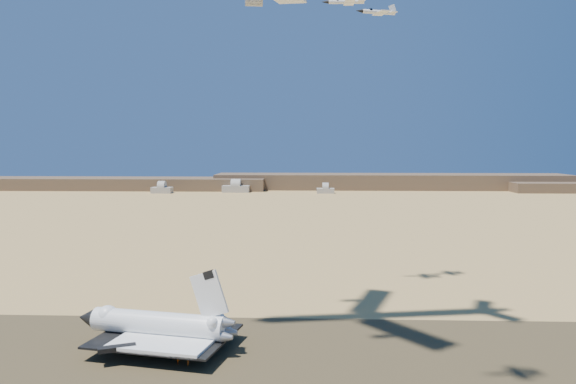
{
  "coord_description": "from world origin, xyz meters",
  "views": [
    {
      "loc": [
        23.91,
        -139.52,
        51.61
      ],
      "look_at": [
        17.9,
        8.0,
        39.52
      ],
      "focal_mm": 35.0,
      "sensor_mm": 36.0,
      "label": 1
    }
  ],
  "objects_px": {
    "crew_a": "(188,362)",
    "crew_b": "(178,360)",
    "chase_jet_d": "(345,2)",
    "chase_jet_e": "(378,12)",
    "shuttle": "(157,327)",
    "crew_c": "(196,355)"
  },
  "relations": [
    {
      "from": "crew_a",
      "to": "crew_b",
      "type": "xyz_separation_m",
      "value": [
        -2.61,
        1.17,
        0.04
      ]
    },
    {
      "from": "crew_b",
      "to": "chase_jet_d",
      "type": "height_order",
      "value": "chase_jet_d"
    },
    {
      "from": "crew_a",
      "to": "chase_jet_e",
      "type": "bearing_deg",
      "value": -13.23
    },
    {
      "from": "shuttle",
      "to": "crew_b",
      "type": "xyz_separation_m",
      "value": [
        7.72,
        -9.86,
        -4.78
      ]
    },
    {
      "from": "shuttle",
      "to": "chase_jet_d",
      "type": "bearing_deg",
      "value": 62.33
    },
    {
      "from": "crew_b",
      "to": "chase_jet_e",
      "type": "height_order",
      "value": "chase_jet_e"
    },
    {
      "from": "crew_a",
      "to": "shuttle",
      "type": "bearing_deg",
      "value": 63.45
    },
    {
      "from": "crew_a",
      "to": "chase_jet_d",
      "type": "relative_size",
      "value": 0.11
    },
    {
      "from": "crew_b",
      "to": "crew_c",
      "type": "relative_size",
      "value": 0.99
    },
    {
      "from": "crew_a",
      "to": "chase_jet_e",
      "type": "xyz_separation_m",
      "value": [
        52.46,
        79.05,
        98.54
      ]
    },
    {
      "from": "chase_jet_e",
      "to": "shuttle",
      "type": "bearing_deg",
      "value": -149.77
    },
    {
      "from": "crew_b",
      "to": "chase_jet_e",
      "type": "distance_m",
      "value": 137.12
    },
    {
      "from": "crew_a",
      "to": "crew_b",
      "type": "bearing_deg",
      "value": 86.19
    },
    {
      "from": "shuttle",
      "to": "chase_jet_e",
      "type": "height_order",
      "value": "chase_jet_e"
    },
    {
      "from": "crew_a",
      "to": "crew_b",
      "type": "distance_m",
      "value": 2.86
    },
    {
      "from": "crew_b",
      "to": "crew_c",
      "type": "distance_m",
      "value": 5.01
    },
    {
      "from": "crew_b",
      "to": "chase_jet_d",
      "type": "relative_size",
      "value": 0.12
    },
    {
      "from": "crew_b",
      "to": "crew_c",
      "type": "height_order",
      "value": "crew_c"
    },
    {
      "from": "chase_jet_d",
      "to": "crew_c",
      "type": "bearing_deg",
      "value": -120.73
    },
    {
      "from": "crew_a",
      "to": "crew_b",
      "type": "height_order",
      "value": "crew_b"
    },
    {
      "from": "crew_a",
      "to": "chase_jet_d",
      "type": "xyz_separation_m",
      "value": [
        40.51,
        73.16,
        100.77
      ]
    },
    {
      "from": "shuttle",
      "to": "crew_b",
      "type": "relative_size",
      "value": 23.96
    }
  ]
}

